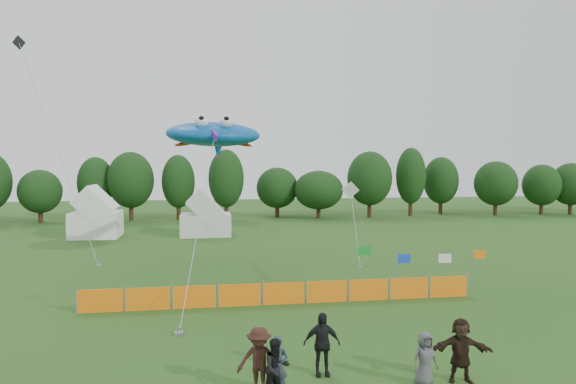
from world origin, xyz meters
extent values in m
plane|color=#234C16|center=(0.00, 0.00, 0.00)|extent=(160.00, 160.00, 0.00)
cylinder|color=#382314|center=(-21.24, 44.50, 0.96)|extent=(0.50, 0.50, 1.91)
ellipsoid|color=black|center=(-21.24, 44.50, 3.45)|extent=(4.61, 4.61, 4.30)
cylinder|color=#382314|center=(-15.73, 46.21, 1.19)|extent=(0.50, 0.50, 2.38)
ellipsoid|color=black|center=(-15.73, 46.21, 4.30)|extent=(4.09, 4.09, 5.35)
cylinder|color=#382314|center=(-11.75, 45.39, 1.29)|extent=(0.50, 0.50, 2.57)
ellipsoid|color=black|center=(-11.75, 45.39, 4.64)|extent=(5.20, 5.20, 5.79)
cylinder|color=#382314|center=(-6.44, 45.32, 1.23)|extent=(0.50, 0.50, 2.46)
ellipsoid|color=black|center=(-6.44, 45.32, 4.45)|extent=(3.78, 3.78, 5.55)
cylinder|color=#382314|center=(-0.99, 43.92, 1.33)|extent=(0.50, 0.50, 2.66)
ellipsoid|color=black|center=(-0.99, 43.92, 4.81)|extent=(4.05, 4.05, 5.99)
cylinder|color=#382314|center=(5.28, 46.53, 0.99)|extent=(0.50, 0.50, 1.98)
ellipsoid|color=black|center=(5.28, 46.53, 3.58)|extent=(5.06, 5.06, 4.46)
cylinder|color=#382314|center=(9.99, 44.56, 0.93)|extent=(0.50, 0.50, 1.86)
ellipsoid|color=black|center=(9.99, 44.56, 3.35)|extent=(5.86, 5.86, 4.18)
cylinder|color=#382314|center=(16.28, 44.38, 1.31)|extent=(0.50, 0.50, 2.62)
ellipsoid|color=black|center=(16.28, 44.38, 4.73)|extent=(5.41, 5.41, 5.89)
cylinder|color=#382314|center=(21.78, 44.99, 1.39)|extent=(0.50, 0.50, 2.78)
ellipsoid|color=black|center=(21.78, 44.99, 5.02)|extent=(3.67, 3.67, 6.26)
cylinder|color=#382314|center=(26.67, 46.88, 1.21)|extent=(0.50, 0.50, 2.42)
ellipsoid|color=black|center=(26.67, 46.88, 4.36)|extent=(4.46, 4.46, 5.44)
cylinder|color=#382314|center=(32.69, 44.13, 1.12)|extent=(0.50, 0.50, 2.24)
ellipsoid|color=black|center=(32.69, 44.13, 4.04)|extent=(5.26, 5.26, 5.03)
cylinder|color=#382314|center=(39.09, 44.15, 1.05)|extent=(0.50, 0.50, 2.10)
ellipsoid|color=black|center=(39.09, 44.15, 3.80)|extent=(4.74, 4.74, 4.73)
cylinder|color=#382314|center=(42.84, 43.69, 1.08)|extent=(0.50, 0.50, 2.16)
ellipsoid|color=black|center=(42.84, 43.69, 3.91)|extent=(4.88, 4.88, 4.87)
cube|color=white|center=(-12.90, 31.90, 1.11)|extent=(4.04, 4.04, 2.22)
cube|color=silver|center=(-3.38, 31.36, 0.98)|extent=(4.43, 3.55, 1.95)
cube|color=orange|center=(-7.94, 7.59, 0.50)|extent=(1.90, 0.06, 1.00)
cube|color=orange|center=(-5.94, 7.59, 0.50)|extent=(1.90, 0.06, 1.00)
cube|color=orange|center=(-3.94, 7.59, 0.50)|extent=(1.90, 0.06, 1.00)
cube|color=orange|center=(-1.94, 7.59, 0.50)|extent=(1.90, 0.06, 1.00)
cube|color=orange|center=(0.06, 7.59, 0.50)|extent=(1.90, 0.06, 1.00)
cube|color=orange|center=(2.06, 7.59, 0.50)|extent=(1.90, 0.06, 1.00)
cube|color=orange|center=(4.06, 7.59, 0.50)|extent=(1.90, 0.06, 1.00)
cube|color=orange|center=(6.06, 7.59, 0.50)|extent=(1.90, 0.06, 1.00)
cube|color=orange|center=(8.06, 7.59, 0.50)|extent=(1.90, 0.06, 1.00)
cylinder|color=gray|center=(4.00, 9.18, 1.15)|extent=(0.06, 0.06, 2.30)
cube|color=#148C26|center=(4.35, 9.18, 2.07)|extent=(0.70, 0.02, 0.45)
cylinder|color=gray|center=(6.00, 8.96, 0.94)|extent=(0.06, 0.06, 1.88)
cube|color=blue|center=(6.35, 8.96, 1.65)|extent=(0.70, 0.02, 0.45)
cylinder|color=gray|center=(8.00, 8.61, 0.95)|extent=(0.06, 0.06, 1.91)
cube|color=white|center=(8.35, 8.61, 1.68)|extent=(0.70, 0.02, 0.45)
cylinder|color=gray|center=(10.00, 8.83, 1.00)|extent=(0.06, 0.06, 2.00)
cube|color=orange|center=(10.35, 8.83, 1.78)|extent=(0.70, 0.02, 0.45)
imported|color=#283243|center=(-1.50, -1.45, 0.81)|extent=(0.69, 0.58, 1.61)
imported|color=black|center=(-1.57, -1.66, 0.81)|extent=(0.96, 0.86, 1.63)
imported|color=#321914|center=(-2.01, -1.37, 0.94)|extent=(1.34, 0.96, 1.88)
imported|color=black|center=(-0.01, -0.37, 0.95)|extent=(1.14, 0.52, 1.91)
imported|color=#4B4B50|center=(2.73, -1.60, 0.78)|extent=(0.82, 0.59, 1.56)
imported|color=black|center=(3.89, -1.48, 0.93)|extent=(1.81, 0.94, 1.87)
ellipsoid|color=blue|center=(-2.87, 17.15, 8.25)|extent=(6.61, 5.49, 2.05)
sphere|color=white|center=(-3.60, 15.88, 8.89)|extent=(0.82, 0.82, 0.82)
sphere|color=white|center=(-2.13, 15.88, 8.89)|extent=(0.82, 0.82, 0.82)
ellipsoid|color=red|center=(-4.43, 17.35, 7.71)|extent=(1.72, 0.75, 0.27)
ellipsoid|color=red|center=(-1.30, 17.35, 7.71)|extent=(1.72, 0.75, 0.27)
cube|color=purple|center=(-2.87, 14.90, 8.05)|extent=(0.37, 0.96, 0.70)
cylinder|color=#A5A5A5|center=(-3.65, 9.65, 3.98)|extent=(1.61, 11.15, 7.97)
cube|color=gray|center=(-4.44, 4.09, 0.05)|extent=(0.30, 0.30, 0.10)
cube|color=white|center=(7.34, 21.89, 4.47)|extent=(1.29, 0.36, 1.29)
cylinder|color=#A5A5A5|center=(6.67, 18.44, 2.24)|extent=(1.37, 6.91, 4.50)
cube|color=gray|center=(6.00, 15.00, 0.05)|extent=(0.30, 0.30, 0.10)
cube|color=black|center=(-15.70, 22.24, 14.57)|extent=(0.95, 0.27, 0.95)
cylinder|color=#A5A5A5|center=(-12.85, 20.12, 7.28)|extent=(5.74, 4.28, 14.58)
cube|color=gray|center=(-10.00, 18.00, 0.05)|extent=(0.30, 0.30, 0.10)
camera|label=1|loc=(-3.45, -15.16, 6.32)|focal=32.00mm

